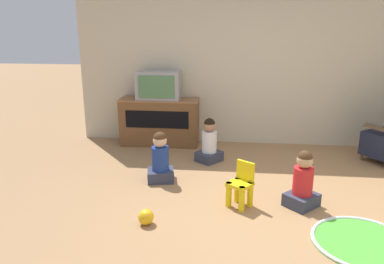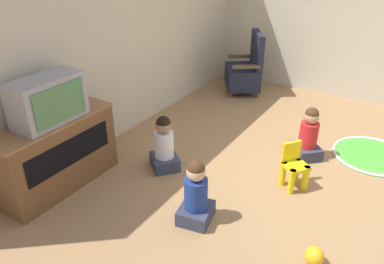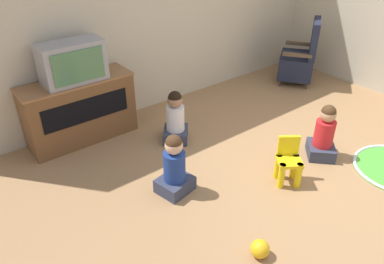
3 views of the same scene
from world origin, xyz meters
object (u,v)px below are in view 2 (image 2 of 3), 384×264
Objects in this scene: black_armchair at (246,71)px; child_watching_right at (196,195)px; child_watching_left at (164,146)px; toy_ball at (314,256)px; tv_cabinet at (57,153)px; child_watching_center at (308,136)px; television at (48,100)px; yellow_kid_chair at (294,169)px.

black_armchair reaches higher than child_watching_right.
child_watching_left is 2.00m from toy_ball.
child_watching_center is at bearing -45.76° from tv_cabinet.
television is 2.97m from child_watching_center.
child_watching_left is 4.09× the size of toy_ball.
tv_cabinet reaches higher than child_watching_center.
black_armchair is (3.57, -0.48, -0.63)m from television.
television is at bearing 90.07° from child_watching_center.
television is 2.83m from toy_ball.
child_watching_left is at bearing -30.19° from black_armchair.
television is at bearing 90.20° from child_watching_left.
child_watching_center is at bearing 41.34° from yellow_kid_chair.
black_armchair is 2.03× the size of yellow_kid_chair.
black_armchair is 2.21m from child_watching_center.
child_watching_left is 0.99m from child_watching_right.
yellow_kid_chair is (1.34, -2.14, -0.19)m from tv_cabinet.
black_armchair is 2.69m from child_watching_left.
child_watching_left is (-2.68, -0.24, -0.10)m from black_armchair.
child_watching_center is 4.07× the size of toy_ball.
child_watching_center reaches higher than yellow_kid_chair.
television is at bearing -90.00° from tv_cabinet.
child_watching_center is (0.69, 0.06, 0.07)m from yellow_kid_chair.
child_watching_right is at bearing -78.73° from tv_cabinet.
toy_ball is at bearing -156.18° from child_watching_left.
child_watching_left and child_watching_right have the same top height.
yellow_kid_chair is at bearing 0.88° from black_armchair.
child_watching_left is (-0.44, 1.40, 0.07)m from yellow_kid_chair.
tv_cabinet is 2.60× the size of yellow_kid_chair.
child_watching_left is at bearing -38.84° from television.
tv_cabinet is 3.61m from black_armchair.
yellow_kid_chair reaches higher than toy_ball.
child_watching_right is (-3.27, -1.04, -0.10)m from black_armchair.
tv_cabinet is 8.16× the size of toy_ball.
tv_cabinet is 2.00× the size of child_watching_left.
television is 1.36m from child_watching_left.
child_watching_left is 1.00× the size of child_watching_right.
child_watching_left is at bearing 42.29° from child_watching_right.
television is 1.71m from child_watching_right.
tv_cabinet reaches higher than child_watching_right.
yellow_kid_chair is at bearing 140.77° from child_watching_center.
tv_cabinet is at bearing 97.89° from toy_ball.
television reaches higher than child_watching_center.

